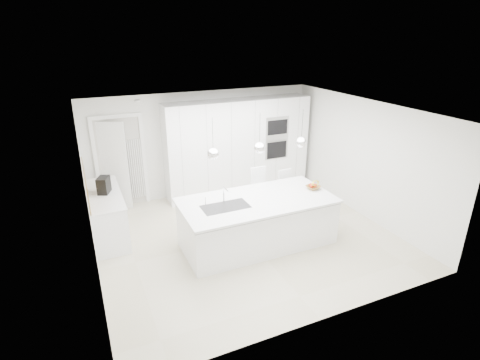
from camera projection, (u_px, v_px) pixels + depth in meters
name	position (u px, v px, depth m)	size (l,w,h in m)	color
floor	(246.00, 237.00, 7.38)	(5.50, 5.50, 0.00)	beige
wall_back	(203.00, 144.00, 9.04)	(5.50, 5.50, 0.00)	silver
wall_left	(88.00, 204.00, 5.88)	(5.00, 5.00, 0.00)	silver
ceiling	(247.00, 111.00, 6.45)	(5.50, 5.50, 0.00)	white
tall_cabinets	(238.00, 147.00, 9.12)	(3.60, 0.60, 2.30)	white
oven_stack	(277.00, 138.00, 9.13)	(0.62, 0.04, 1.05)	#A5A5A8
doorway_frame	(121.00, 163.00, 8.36)	(1.11, 0.08, 2.13)	white
hallway_door	(110.00, 167.00, 8.23)	(0.82, 0.04, 2.00)	white
radiator	(136.00, 169.00, 8.54)	(0.32, 0.04, 1.40)	white
left_base_cabinets	(107.00, 215.00, 7.31)	(0.60, 1.80, 0.86)	white
left_worktop	(104.00, 194.00, 7.14)	(0.62, 1.82, 0.04)	white
oak_backsplash	(86.00, 183.00, 6.94)	(0.02, 1.80, 0.50)	olive
island_base	(258.00, 223.00, 7.00)	(2.80, 1.20, 0.86)	white
island_worktop	(257.00, 200.00, 6.88)	(2.84, 1.40, 0.04)	white
island_sink	(225.00, 211.00, 6.61)	(0.84, 0.44, 0.18)	#3F3F42
island_tap	(224.00, 194.00, 6.72)	(0.02, 0.02, 0.30)	white
pendant_left	(213.00, 154.00, 6.14)	(0.20, 0.20, 0.20)	white
pendant_mid	(259.00, 148.00, 6.46)	(0.20, 0.20, 0.20)	white
pendant_right	(301.00, 142.00, 6.78)	(0.20, 0.20, 0.20)	white
fruit_bowl	(313.00, 187.00, 7.31)	(0.27, 0.27, 0.07)	olive
espresso_machine	(104.00, 185.00, 7.10)	(0.19, 0.29, 0.32)	black
bar_stool_left	(260.00, 194.00, 7.93)	(0.37, 0.51, 1.12)	white
bar_stool_right	(287.00, 194.00, 8.09)	(0.33, 0.46, 1.01)	white
apple_a	(312.00, 185.00, 7.34)	(0.07, 0.07, 0.07)	#AF2710
apple_b	(311.00, 185.00, 7.32)	(0.08, 0.08, 0.08)	#AF2710
apple_c	(315.00, 186.00, 7.30)	(0.08, 0.08, 0.08)	#AF2710
apple_extra_3	(312.00, 186.00, 7.28)	(0.07, 0.07, 0.07)	#AF2710
banana_bunch	(315.00, 183.00, 7.29)	(0.22, 0.22, 0.03)	gold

